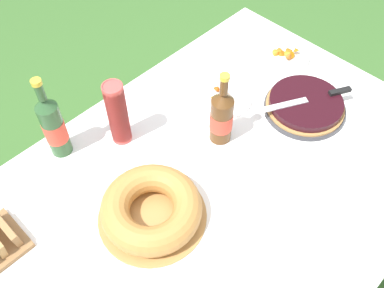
% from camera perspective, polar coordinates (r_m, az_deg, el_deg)
% --- Properties ---
extents(ground_plane, '(16.00, 16.00, 0.00)m').
position_cam_1_polar(ground_plane, '(2.14, 1.90, -16.44)').
color(ground_plane, '#3D6B2D').
extents(garden_table, '(1.73, 1.16, 0.75)m').
position_cam_1_polar(garden_table, '(1.52, 2.58, -6.72)').
color(garden_table, '#A87A47').
rests_on(garden_table, ground_plane).
extents(tablecloth, '(1.74, 1.17, 0.10)m').
position_cam_1_polar(tablecloth, '(1.48, 2.65, -5.69)').
color(tablecloth, white).
rests_on(tablecloth, garden_table).
extents(berry_tart, '(0.31, 0.31, 0.06)m').
position_cam_1_polar(berry_tart, '(1.72, 14.84, 4.96)').
color(berry_tart, '#38383D').
rests_on(berry_tart, tablecloth).
extents(serving_knife, '(0.34, 0.20, 0.01)m').
position_cam_1_polar(serving_knife, '(1.70, 15.95, 5.97)').
color(serving_knife, silver).
rests_on(serving_knife, berry_tart).
extents(bundt_cake, '(0.35, 0.35, 0.10)m').
position_cam_1_polar(bundt_cake, '(1.37, -5.43, -8.60)').
color(bundt_cake, '#B78447').
rests_on(bundt_cake, tablecloth).
extents(cup_stack, '(0.07, 0.07, 0.27)m').
position_cam_1_polar(cup_stack, '(1.51, -9.90, 4.01)').
color(cup_stack, '#E04C47').
rests_on(cup_stack, tablecloth).
extents(cider_bottle_green, '(0.08, 0.08, 0.34)m').
position_cam_1_polar(cider_bottle_green, '(1.53, -18.00, 2.28)').
color(cider_bottle_green, '#2D562D').
rests_on(cider_bottle_green, tablecloth).
extents(cider_bottle_amber, '(0.08, 0.08, 0.31)m').
position_cam_1_polar(cider_bottle_amber, '(1.51, 3.96, 3.69)').
color(cider_bottle_amber, brown).
rests_on(cider_bottle_amber, tablecloth).
extents(snack_plate_near, '(0.22, 0.22, 0.05)m').
position_cam_1_polar(snack_plate_near, '(1.72, 4.47, 6.23)').
color(snack_plate_near, white).
rests_on(snack_plate_near, tablecloth).
extents(snack_plate_far, '(0.19, 0.19, 0.05)m').
position_cam_1_polar(snack_plate_far, '(1.94, 12.63, 11.48)').
color(snack_plate_far, white).
rests_on(snack_plate_far, tablecloth).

